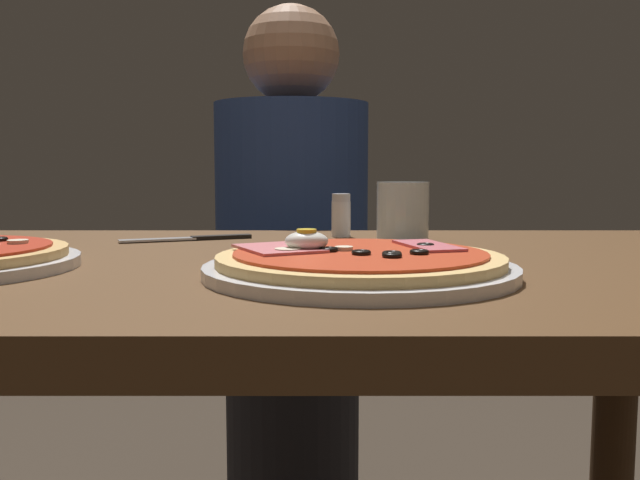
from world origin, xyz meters
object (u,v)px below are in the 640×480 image
at_px(water_glass_near, 405,215).
at_px(knife, 198,238).
at_px(salt_shaker, 343,216).
at_px(pizza_foreground, 361,264).
at_px(dining_table, 267,359).
at_px(diner_person, 294,302).

height_order(water_glass_near, knife, water_glass_near).
bearing_deg(salt_shaker, pizza_foreground, -89.12).
bearing_deg(water_glass_near, pizza_foreground, -103.71).
bearing_deg(salt_shaker, water_glass_near, -26.65).
height_order(dining_table, pizza_foreground, pizza_foreground).
xyz_separation_m(pizza_foreground, diner_person, (-0.10, 0.77, -0.19)).
xyz_separation_m(dining_table, water_glass_near, (0.19, 0.22, 0.16)).
bearing_deg(water_glass_near, salt_shaker, 153.35).
xyz_separation_m(dining_table, diner_person, (0.01, 0.65, -0.06)).
bearing_deg(pizza_foreground, knife, 123.32).
bearing_deg(pizza_foreground, water_glass_near, 76.29).
bearing_deg(dining_table, water_glass_near, 49.43).
bearing_deg(diner_person, water_glass_near, 113.24).
bearing_deg(dining_table, diner_person, 89.44).
relative_size(pizza_foreground, diner_person, 0.27).
xyz_separation_m(salt_shaker, diner_person, (-0.09, 0.38, -0.21)).
height_order(pizza_foreground, water_glass_near, water_glass_near).
relative_size(pizza_foreground, salt_shaker, 4.69).
xyz_separation_m(dining_table, knife, (-0.12, 0.21, 0.12)).
bearing_deg(water_glass_near, knife, -178.73).
xyz_separation_m(dining_table, salt_shaker, (0.10, 0.27, 0.15)).
height_order(dining_table, water_glass_near, water_glass_near).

